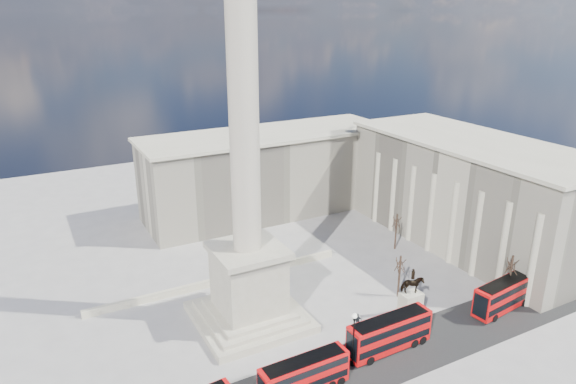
{
  "coord_description": "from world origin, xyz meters",
  "views": [
    {
      "loc": [
        -23.37,
        -49.93,
        39.39
      ],
      "look_at": [
        4.99,
        3.35,
        18.0
      ],
      "focal_mm": 32.0,
      "sensor_mm": 36.0,
      "label": 1
    }
  ],
  "objects_px": {
    "pedestrian_walking": "(361,329)",
    "pedestrian_crossing": "(358,320)",
    "victorian_lamp": "(354,335)",
    "pedestrian_standing": "(495,293)",
    "equestrian_statue": "(411,302)",
    "nelsons_column": "(247,232)",
    "red_bus_d": "(505,294)",
    "red_bus_b": "(305,375)",
    "red_bus_c": "(390,333)"
  },
  "relations": [
    {
      "from": "nelsons_column",
      "to": "red_bus_d",
      "type": "distance_m",
      "value": 36.91
    },
    {
      "from": "victorian_lamp",
      "to": "red_bus_d",
      "type": "bearing_deg",
      "value": 0.22
    },
    {
      "from": "red_bus_d",
      "to": "pedestrian_walking",
      "type": "xyz_separation_m",
      "value": [
        -21.13,
        4.34,
        -1.5
      ]
    },
    {
      "from": "equestrian_statue",
      "to": "red_bus_d",
      "type": "bearing_deg",
      "value": -17.94
    },
    {
      "from": "victorian_lamp",
      "to": "pedestrian_walking",
      "type": "height_order",
      "value": "victorian_lamp"
    },
    {
      "from": "red_bus_d",
      "to": "victorian_lamp",
      "type": "xyz_separation_m",
      "value": [
        -25.58,
        -0.1,
        1.8
      ]
    },
    {
      "from": "pedestrian_walking",
      "to": "equestrian_statue",
      "type": "bearing_deg",
      "value": -21.98
    },
    {
      "from": "red_bus_d",
      "to": "pedestrian_standing",
      "type": "xyz_separation_m",
      "value": [
        1.47,
        2.72,
        -1.59
      ]
    },
    {
      "from": "nelsons_column",
      "to": "red_bus_c",
      "type": "xyz_separation_m",
      "value": [
        12.47,
        -13.95,
        -10.54
      ]
    },
    {
      "from": "red_bus_c",
      "to": "victorian_lamp",
      "type": "height_order",
      "value": "victorian_lamp"
    },
    {
      "from": "pedestrian_walking",
      "to": "pedestrian_crossing",
      "type": "relative_size",
      "value": 0.89
    },
    {
      "from": "equestrian_statue",
      "to": "pedestrian_standing",
      "type": "height_order",
      "value": "equestrian_statue"
    },
    {
      "from": "red_bus_b",
      "to": "victorian_lamp",
      "type": "height_order",
      "value": "victorian_lamp"
    },
    {
      "from": "pedestrian_crossing",
      "to": "pedestrian_walking",
      "type": "bearing_deg",
      "value": 116.57
    },
    {
      "from": "equestrian_statue",
      "to": "pedestrian_walking",
      "type": "distance_m",
      "value": 8.11
    },
    {
      "from": "victorian_lamp",
      "to": "pedestrian_standing",
      "type": "distance_m",
      "value": 27.41
    },
    {
      "from": "victorian_lamp",
      "to": "equestrian_statue",
      "type": "distance_m",
      "value": 13.21
    },
    {
      "from": "victorian_lamp",
      "to": "pedestrian_walking",
      "type": "bearing_deg",
      "value": 44.9
    },
    {
      "from": "nelsons_column",
      "to": "red_bus_d",
      "type": "height_order",
      "value": "nelsons_column"
    },
    {
      "from": "red_bus_c",
      "to": "equestrian_statue",
      "type": "bearing_deg",
      "value": 29.83
    },
    {
      "from": "pedestrian_walking",
      "to": "pedestrian_standing",
      "type": "distance_m",
      "value": 22.66
    },
    {
      "from": "red_bus_c",
      "to": "victorian_lamp",
      "type": "bearing_deg",
      "value": -177.25
    },
    {
      "from": "red_bus_b",
      "to": "pedestrian_walking",
      "type": "xyz_separation_m",
      "value": [
        11.54,
        5.54,
        -1.33
      ]
    },
    {
      "from": "equestrian_statue",
      "to": "pedestrian_crossing",
      "type": "distance_m",
      "value": 7.61
    },
    {
      "from": "victorian_lamp",
      "to": "pedestrian_walking",
      "type": "xyz_separation_m",
      "value": [
        4.45,
        4.44,
        -3.3
      ]
    },
    {
      "from": "pedestrian_crossing",
      "to": "nelsons_column",
      "type": "bearing_deg",
      "value": 14.42
    },
    {
      "from": "nelsons_column",
      "to": "pedestrian_crossing",
      "type": "xyz_separation_m",
      "value": [
        11.97,
        -8.07,
        -11.97
      ]
    },
    {
      "from": "pedestrian_walking",
      "to": "pedestrian_crossing",
      "type": "height_order",
      "value": "pedestrian_crossing"
    },
    {
      "from": "red_bus_d",
      "to": "victorian_lamp",
      "type": "distance_m",
      "value": 25.64
    },
    {
      "from": "red_bus_c",
      "to": "pedestrian_standing",
      "type": "bearing_deg",
      "value": 5.51
    },
    {
      "from": "victorian_lamp",
      "to": "pedestrian_standing",
      "type": "relative_size",
      "value": 4.63
    },
    {
      "from": "nelsons_column",
      "to": "pedestrian_standing",
      "type": "relative_size",
      "value": 32.78
    },
    {
      "from": "red_bus_d",
      "to": "pedestrian_crossing",
      "type": "xyz_separation_m",
      "value": [
        -20.4,
        6.16,
        -1.4
      ]
    },
    {
      "from": "red_bus_b",
      "to": "equestrian_statue",
      "type": "bearing_deg",
      "value": 15.01
    },
    {
      "from": "pedestrian_standing",
      "to": "pedestrian_crossing",
      "type": "bearing_deg",
      "value": -41.25
    },
    {
      "from": "nelsons_column",
      "to": "pedestrian_walking",
      "type": "height_order",
      "value": "nelsons_column"
    },
    {
      "from": "victorian_lamp",
      "to": "pedestrian_standing",
      "type": "height_order",
      "value": "victorian_lamp"
    },
    {
      "from": "pedestrian_walking",
      "to": "pedestrian_standing",
      "type": "height_order",
      "value": "pedestrian_walking"
    },
    {
      "from": "red_bus_d",
      "to": "equestrian_statue",
      "type": "height_order",
      "value": "equestrian_statue"
    },
    {
      "from": "red_bus_b",
      "to": "red_bus_d",
      "type": "height_order",
      "value": "red_bus_d"
    },
    {
      "from": "pedestrian_walking",
      "to": "pedestrian_crossing",
      "type": "distance_m",
      "value": 1.96
    },
    {
      "from": "nelsons_column",
      "to": "pedestrian_standing",
      "type": "distance_m",
      "value": 37.76
    },
    {
      "from": "pedestrian_standing",
      "to": "pedestrian_crossing",
      "type": "height_order",
      "value": "pedestrian_crossing"
    },
    {
      "from": "red_bus_b",
      "to": "pedestrian_crossing",
      "type": "bearing_deg",
      "value": 30.24
    },
    {
      "from": "red_bus_c",
      "to": "pedestrian_crossing",
      "type": "bearing_deg",
      "value": 93.78
    },
    {
      "from": "red_bus_b",
      "to": "victorian_lamp",
      "type": "bearing_deg",
      "value": 8.14
    },
    {
      "from": "victorian_lamp",
      "to": "equestrian_statue",
      "type": "relative_size",
      "value": 0.93
    },
    {
      "from": "pedestrian_crossing",
      "to": "equestrian_statue",
      "type": "bearing_deg",
      "value": -146.29
    },
    {
      "from": "equestrian_statue",
      "to": "pedestrian_crossing",
      "type": "bearing_deg",
      "value": 165.32
    },
    {
      "from": "pedestrian_walking",
      "to": "pedestrian_standing",
      "type": "relative_size",
      "value": 1.11
    }
  ]
}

